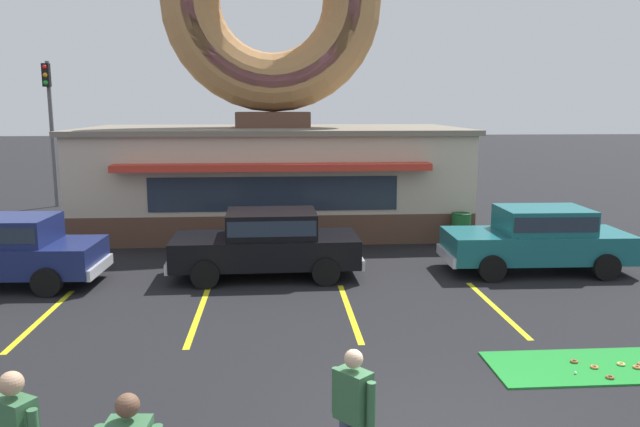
% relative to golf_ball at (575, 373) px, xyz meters
% --- Properties ---
extents(donut_shop_building, '(12.30, 6.75, 10.96)m').
position_rel_golf_ball_xyz_m(donut_shop_building, '(-4.60, 12.21, 3.69)').
color(donut_shop_building, brown).
rests_on(donut_shop_building, ground).
extents(putting_mat, '(3.21, 1.36, 0.03)m').
position_rel_golf_ball_xyz_m(putting_mat, '(0.41, 0.29, -0.04)').
color(putting_mat, '#1E842D').
rests_on(putting_mat, ground).
extents(mini_donut_near_left, '(0.13, 0.13, 0.04)m').
position_rel_golf_ball_xyz_m(mini_donut_near_left, '(0.45, -0.18, -0.00)').
color(mini_donut_near_left, brown).
rests_on(mini_donut_near_left, putting_mat).
extents(mini_donut_mid_left, '(0.13, 0.13, 0.04)m').
position_rel_golf_ball_xyz_m(mini_donut_mid_left, '(0.19, 0.43, -0.00)').
color(mini_donut_mid_left, brown).
rests_on(mini_donut_mid_left, putting_mat).
extents(mini_donut_mid_right, '(0.13, 0.13, 0.04)m').
position_rel_golf_ball_xyz_m(mini_donut_mid_right, '(0.88, 0.28, -0.00)').
color(mini_donut_mid_right, '#E5C666').
rests_on(mini_donut_mid_right, putting_mat).
extents(mini_donut_far_left, '(0.13, 0.13, 0.04)m').
position_rel_golf_ball_xyz_m(mini_donut_far_left, '(0.40, 0.19, -0.00)').
color(mini_donut_far_left, '#D17F47').
rests_on(mini_donut_far_left, putting_mat).
extents(mini_donut_far_centre, '(0.13, 0.13, 0.04)m').
position_rel_golf_ball_xyz_m(mini_donut_far_centre, '(1.06, 0.14, -0.00)').
color(mini_donut_far_centre, '#D17F47').
rests_on(mini_donut_far_centre, putting_mat).
extents(golf_ball, '(0.04, 0.04, 0.04)m').
position_rel_golf_ball_xyz_m(golf_ball, '(0.00, 0.00, 0.00)').
color(golf_ball, white).
rests_on(golf_ball, putting_mat).
extents(car_black, '(4.59, 2.04, 1.60)m').
position_rel_golf_ball_xyz_m(car_black, '(-4.74, 5.97, 0.82)').
color(car_black, black).
rests_on(car_black, ground).
extents(car_navy, '(4.63, 2.12, 1.60)m').
position_rel_golf_ball_xyz_m(car_navy, '(-10.75, 5.63, 0.82)').
color(car_navy, navy).
rests_on(car_navy, ground).
extents(car_teal, '(4.60, 2.06, 1.60)m').
position_rel_golf_ball_xyz_m(car_teal, '(1.92, 5.99, 0.82)').
color(car_teal, '#196066').
rests_on(car_teal, ground).
extents(pedestrian_hooded_kid, '(0.43, 0.47, 1.55)m').
position_rel_golf_ball_xyz_m(pedestrian_hooded_kid, '(-3.73, -2.50, 0.80)').
color(pedestrian_hooded_kid, '#474C66').
rests_on(pedestrian_hooded_kid, ground).
extents(trash_bin, '(0.57, 0.57, 0.97)m').
position_rel_golf_ball_xyz_m(trash_bin, '(0.87, 8.93, 0.45)').
color(trash_bin, '#1E662D').
rests_on(trash_bin, ground).
extents(traffic_light_pole, '(0.28, 0.47, 5.80)m').
position_rel_golf_ball_xyz_m(traffic_light_pole, '(-13.48, 17.17, 3.66)').
color(traffic_light_pole, '#595B60').
rests_on(traffic_light_pole, ground).
extents(parking_stripe_far_left, '(0.12, 3.60, 0.01)m').
position_rel_golf_ball_xyz_m(parking_stripe_far_left, '(-9.09, 3.26, -0.05)').
color(parking_stripe_far_left, yellow).
rests_on(parking_stripe_far_left, ground).
extents(parking_stripe_left, '(0.12, 3.60, 0.01)m').
position_rel_golf_ball_xyz_m(parking_stripe_left, '(-6.09, 3.26, -0.05)').
color(parking_stripe_left, yellow).
rests_on(parking_stripe_left, ground).
extents(parking_stripe_mid_left, '(0.12, 3.60, 0.01)m').
position_rel_golf_ball_xyz_m(parking_stripe_mid_left, '(-3.09, 3.26, -0.05)').
color(parking_stripe_mid_left, yellow).
rests_on(parking_stripe_mid_left, ground).
extents(parking_stripe_centre, '(0.12, 3.60, 0.01)m').
position_rel_golf_ball_xyz_m(parking_stripe_centre, '(-0.09, 3.26, -0.05)').
color(parking_stripe_centre, yellow).
rests_on(parking_stripe_centre, ground).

